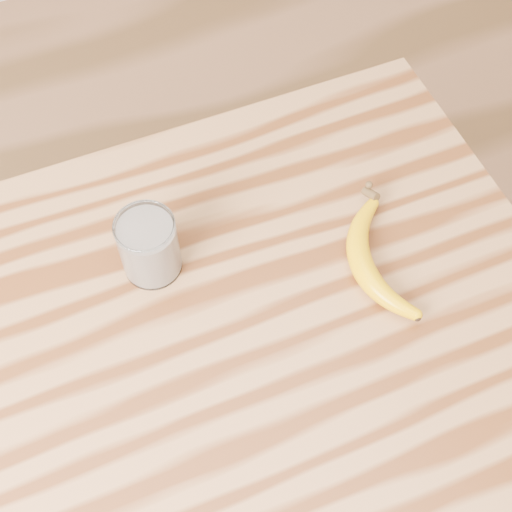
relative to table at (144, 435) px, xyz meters
name	(u,v)px	position (x,y,z in m)	size (l,w,h in m)	color
room	(30,181)	(0.00, 0.00, 0.58)	(4.04, 4.04, 2.70)	brown
table	(144,435)	(0.00, 0.00, 0.00)	(1.20, 0.80, 0.90)	olive
smoothie_glass	(149,247)	(0.09, 0.18, 0.18)	(0.08, 0.08, 0.10)	white
banana	(360,263)	(0.35, 0.06, 0.15)	(0.10, 0.27, 0.03)	#DFA400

